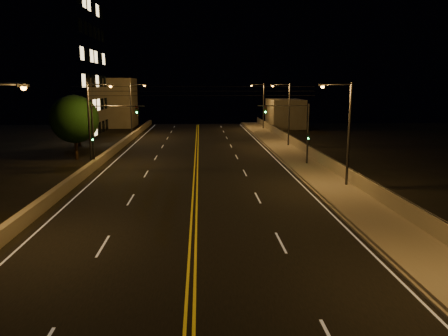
{
  "coord_description": "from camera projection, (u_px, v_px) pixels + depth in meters",
  "views": [
    {
      "loc": [
        0.42,
        -10.54,
        7.96
      ],
      "look_at": [
        2.0,
        18.0,
        2.5
      ],
      "focal_mm": 35.0,
      "sensor_mm": 36.0,
      "label": 1
    }
  ],
  "objects": [
    {
      "name": "parapet_rail",
      "position": [
        365.0,
        177.0,
        31.85
      ],
      "size": [
        0.06,
        120.0,
        0.06
      ],
      "primitive_type": "cylinder",
      "rotation": [
        1.57,
        0.0,
        0.0
      ],
      "color": "black",
      "rests_on": "parapet_wall"
    },
    {
      "name": "building_tower",
      "position": [
        1.0,
        43.0,
        57.5
      ],
      "size": [
        24.0,
        15.0,
        27.81
      ],
      "color": "gray",
      "rests_on": "ground"
    },
    {
      "name": "road",
      "position": [
        195.0,
        197.0,
        31.42
      ],
      "size": [
        18.0,
        120.0,
        0.02
      ],
      "primitive_type": "cube",
      "color": "black",
      "rests_on": "ground"
    },
    {
      "name": "streetlight_6",
      "position": [
        133.0,
        106.0,
        67.3
      ],
      "size": [
        2.55,
        0.28,
        8.15
      ],
      "color": "#2D2D33",
      "rests_on": "ground"
    },
    {
      "name": "distant_building_left",
      "position": [
        114.0,
        103.0,
        83.28
      ],
      "size": [
        8.0,
        8.0,
        9.17
      ],
      "primitive_type": "cube",
      "color": "gray",
      "rests_on": "ground"
    },
    {
      "name": "traffic_signal_right",
      "position": [
        298.0,
        127.0,
        42.59
      ],
      "size": [
        5.11,
        0.31,
        6.18
      ],
      "color": "#2D2D33",
      "rests_on": "ground"
    },
    {
      "name": "streetlight_3",
      "position": [
        262.0,
        103.0,
        77.6
      ],
      "size": [
        2.55,
        0.28,
        8.15
      ],
      "color": "#2D2D33",
      "rests_on": "ground"
    },
    {
      "name": "tree_1",
      "position": [
        78.0,
        116.0,
        56.5
      ],
      "size": [
        4.71,
        4.71,
        6.39
      ],
      "color": "black",
      "rests_on": "ground"
    },
    {
      "name": "parapet_wall",
      "position": [
        365.0,
        184.0,
        31.95
      ],
      "size": [
        0.3,
        120.0,
        1.0
      ],
      "primitive_type": "cube",
      "color": "gray",
      "rests_on": "sidewalk"
    },
    {
      "name": "lane_markings",
      "position": [
        195.0,
        197.0,
        31.35
      ],
      "size": [
        17.32,
        116.0,
        0.0
      ],
      "color": "silver",
      "rests_on": "road"
    },
    {
      "name": "curb",
      "position": [
        317.0,
        194.0,
        31.89
      ],
      "size": [
        0.14,
        120.0,
        0.15
      ],
      "primitive_type": "cube",
      "color": "slate",
      "rests_on": "ground"
    },
    {
      "name": "streetlight_1",
      "position": [
        345.0,
        127.0,
        33.21
      ],
      "size": [
        2.55,
        0.28,
        8.15
      ],
      "color": "#2D2D33",
      "rests_on": "ground"
    },
    {
      "name": "streetlight_5",
      "position": [
        92.0,
        119.0,
        41.78
      ],
      "size": [
        2.55,
        0.28,
        8.15
      ],
      "color": "#2D2D33",
      "rests_on": "ground"
    },
    {
      "name": "distant_building_right",
      "position": [
        285.0,
        113.0,
        82.32
      ],
      "size": [
        6.0,
        10.0,
        5.31
      ],
      "primitive_type": "cube",
      "color": "gray",
      "rests_on": "ground"
    },
    {
      "name": "sidewalk",
      "position": [
        342.0,
        193.0,
        31.98
      ],
      "size": [
        3.6,
        120.0,
        0.3
      ],
      "primitive_type": "cube",
      "color": "slate",
      "rests_on": "ground"
    },
    {
      "name": "streetlight_2",
      "position": [
        287.0,
        110.0,
        55.48
      ],
      "size": [
        2.55,
        0.28,
        8.15
      ],
      "color": "#2D2D33",
      "rests_on": "ground"
    },
    {
      "name": "traffic_signal_left",
      "position": [
        103.0,
        128.0,
        41.56
      ],
      "size": [
        5.11,
        0.31,
        6.18
      ],
      "color": "#2D2D33",
      "rests_on": "ground"
    },
    {
      "name": "tree_0",
      "position": [
        74.0,
        119.0,
        46.54
      ],
      "size": [
        5.12,
        5.12,
        6.93
      ],
      "color": "black",
      "rests_on": "ground"
    },
    {
      "name": "overhead_wires",
      "position": [
        195.0,
        91.0,
        39.35
      ],
      "size": [
        22.0,
        0.03,
        0.83
      ],
      "color": "black"
    },
    {
      "name": "jersey_barrier",
      "position": [
        57.0,
        193.0,
        30.81
      ],
      "size": [
        0.45,
        120.0,
        0.88
      ],
      "primitive_type": "cube",
      "color": "gray",
      "rests_on": "ground"
    }
  ]
}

